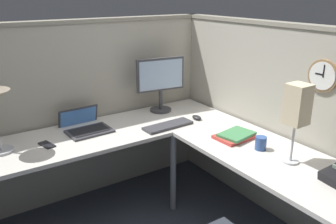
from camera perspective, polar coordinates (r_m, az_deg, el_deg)
The scene contains 13 objects.
ground_plane at distance 2.98m, azimuth -0.04°, elevation -17.89°, with size 6.80×6.80×0.00m, color #383D47.
cubicle_wall_back at distance 3.17m, azimuth -14.36°, elevation 0.11°, with size 2.57×0.12×1.58m.
cubicle_wall_right at distance 2.95m, azimuth 17.16°, elevation -1.58°, with size 0.12×2.37×1.58m.
desk at distance 2.54m, azimuth -2.22°, elevation -8.11°, with size 2.35×2.15×0.73m.
monitor at distance 3.19m, azimuth -1.23°, elevation 5.18°, with size 0.46×0.20×0.50m.
laptop at distance 2.93m, azimuth -13.50°, elevation -2.20°, with size 0.36×0.39×0.22m.
keyboard at distance 2.89m, azimuth 0.01°, elevation -2.23°, with size 0.43×0.14×0.02m, color #38383D.
computer_mouse at distance 3.06m, azimuth 4.72°, elevation -0.90°, with size 0.06×0.10×0.03m, color #232326.
cell_phone at distance 2.70m, azimuth -19.21°, elevation -5.08°, with size 0.07×0.14×0.01m, color black.
book_stack at distance 2.71m, azimuth 10.94°, elevation -3.83°, with size 0.30×0.24×0.04m.
desk_lamp_paper at distance 2.32m, azimuth 20.39°, elevation 0.80°, with size 0.13×0.13×0.53m.
coffee_mug at distance 2.56m, azimuth 14.95°, elevation -4.95°, with size 0.08×0.08×0.10m, color #2D4C8C.
wall_clock at distance 2.56m, azimuth 24.08°, elevation 5.45°, with size 0.04×0.22×0.22m.
Camera 1 is at (-1.31, -1.98, 1.80)m, focal length 37.23 mm.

